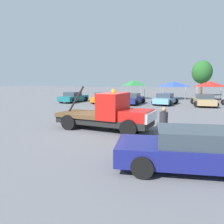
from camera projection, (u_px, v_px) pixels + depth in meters
ground_plane at (104, 129)px, 12.78m from camera, size 160.00×160.00×0.00m
tow_truck at (109, 114)px, 12.50m from camera, size 5.82×2.66×2.51m
foreground_car at (200, 150)px, 6.90m from camera, size 5.65×2.83×1.34m
person_near_truck at (163, 123)px, 9.79m from camera, size 0.37×0.37×1.67m
parked_car_teal at (73, 97)px, 28.67m from camera, size 2.58×4.84×1.34m
parked_car_orange at (104, 98)px, 27.81m from camera, size 2.63×4.89×1.34m
parked_car_navy at (132, 99)px, 26.13m from camera, size 2.54×4.58×1.34m
parked_car_skyblue at (165, 99)px, 25.68m from camera, size 2.87×4.54×1.34m
parked_car_tan at (204, 100)px, 24.37m from camera, size 2.79×4.93×1.34m
canopy_tent_green at (134, 83)px, 33.52m from camera, size 2.95×2.95×2.87m
canopy_tent_blue at (174, 84)px, 33.05m from camera, size 3.58×3.58×2.67m
canopy_tent_red at (210, 84)px, 31.71m from camera, size 3.53×3.53×2.70m
tree_left at (202, 72)px, 39.78m from camera, size 3.60×3.60×6.44m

